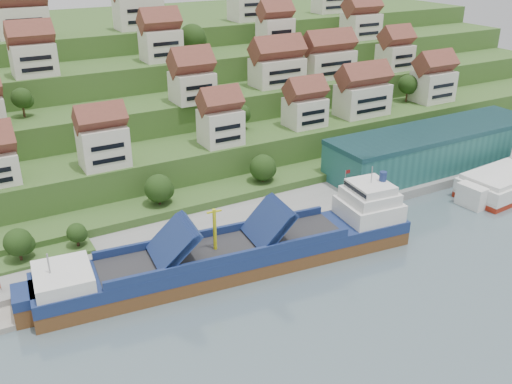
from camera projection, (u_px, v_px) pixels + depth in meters
ground at (300, 253)px, 111.35m from camera, size 300.00×300.00×0.00m
quay at (337, 198)px, 131.74m from camera, size 180.00×14.00×2.20m
hillside at (129, 86)px, 189.02m from camera, size 260.00×128.00×31.00m
hillside_village at (200, 65)px, 153.44m from camera, size 154.91×63.19×29.26m
hillside_trees at (195, 102)px, 142.64m from camera, size 136.78×62.53×30.29m
warehouse at (435, 147)px, 145.12m from camera, size 60.00×15.00×10.00m
flagpole at (345, 184)px, 124.54m from camera, size 1.28×0.16×8.00m
cargo_ship at (244, 253)px, 105.41m from camera, size 71.42×17.93×15.58m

